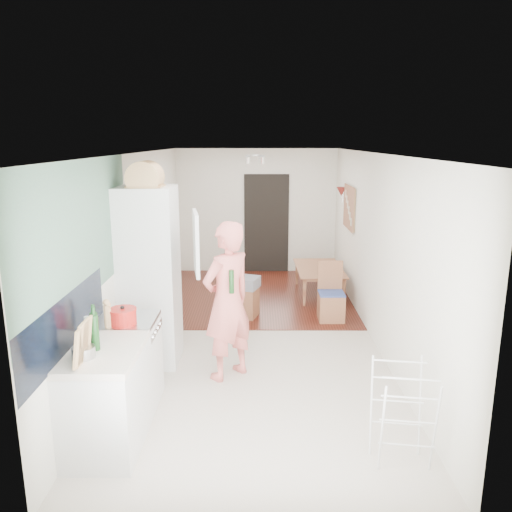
{
  "coord_description": "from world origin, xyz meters",
  "views": [
    {
      "loc": [
        0.03,
        -6.52,
        2.68
      ],
      "look_at": [
        0.0,
        0.2,
        1.1
      ],
      "focal_mm": 35.0,
      "sensor_mm": 36.0,
      "label": 1
    }
  ],
  "objects_px": {
    "person": "(227,287)",
    "drying_rack": "(402,416)",
    "dining_table": "(320,283)",
    "dining_chair": "(331,292)",
    "stool": "(245,302)"
  },
  "relations": [
    {
      "from": "person",
      "to": "drying_rack",
      "type": "distance_m",
      "value": 2.3
    },
    {
      "from": "dining_table",
      "to": "drying_rack",
      "type": "bearing_deg",
      "value": -179.81
    },
    {
      "from": "dining_table",
      "to": "dining_chair",
      "type": "bearing_deg",
      "value": 179.17
    },
    {
      "from": "stool",
      "to": "drying_rack",
      "type": "bearing_deg",
      "value": -68.48
    },
    {
      "from": "dining_chair",
      "to": "drying_rack",
      "type": "relative_size",
      "value": 1.02
    },
    {
      "from": "dining_chair",
      "to": "drying_rack",
      "type": "distance_m",
      "value": 3.39
    },
    {
      "from": "dining_table",
      "to": "person",
      "type": "bearing_deg",
      "value": 153.95
    },
    {
      "from": "dining_table",
      "to": "stool",
      "type": "height_order",
      "value": "stool"
    },
    {
      "from": "dining_table",
      "to": "dining_chair",
      "type": "height_order",
      "value": "dining_chair"
    },
    {
      "from": "dining_chair",
      "to": "dining_table",
      "type": "bearing_deg",
      "value": 90.03
    },
    {
      "from": "dining_table",
      "to": "dining_chair",
      "type": "relative_size",
      "value": 1.34
    },
    {
      "from": "dining_chair",
      "to": "stool",
      "type": "xyz_separation_m",
      "value": [
        -1.3,
        0.15,
        -0.21
      ]
    },
    {
      "from": "person",
      "to": "dining_chair",
      "type": "height_order",
      "value": "person"
    },
    {
      "from": "dining_table",
      "to": "drying_rack",
      "type": "xyz_separation_m",
      "value": [
        0.11,
        -4.67,
        0.22
      ]
    },
    {
      "from": "person",
      "to": "dining_table",
      "type": "xyz_separation_m",
      "value": [
        1.43,
        3.09,
        -0.86
      ]
    }
  ]
}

